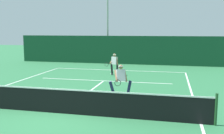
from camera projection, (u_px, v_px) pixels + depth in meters
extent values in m
plane|color=#2E7345|center=(60.00, 113.00, 9.90)|extent=(80.00, 80.00, 0.00)
cube|color=white|center=(118.00, 70.00, 20.47)|extent=(10.27, 0.10, 0.01)
cube|color=white|center=(201.00, 124.00, 8.75)|extent=(0.10, 21.92, 0.01)
cube|color=white|center=(104.00, 81.00, 16.22)|extent=(8.38, 0.10, 0.01)
cube|color=white|center=(87.00, 93.00, 12.98)|extent=(0.10, 6.40, 0.01)
cylinder|color=#1E4723|center=(216.00, 109.00, 8.57)|extent=(0.09, 0.09, 1.10)
cube|color=black|center=(60.00, 102.00, 9.83)|extent=(11.08, 0.02, 0.91)
cube|color=white|center=(59.00, 89.00, 9.76)|extent=(11.08, 0.03, 0.05)
cylinder|color=#1E234C|center=(129.00, 89.00, 12.30)|extent=(0.32, 0.24, 0.79)
cylinder|color=#1E234C|center=(112.00, 89.00, 12.14)|extent=(0.38, 0.27, 0.79)
ellipsoid|color=white|center=(129.00, 96.00, 12.35)|extent=(0.28, 0.21, 0.09)
ellipsoid|color=white|center=(112.00, 97.00, 12.19)|extent=(0.28, 0.21, 0.09)
cube|color=silver|center=(121.00, 75.00, 12.13)|extent=(0.51, 0.48, 0.58)
cylinder|color=#9E704C|center=(125.00, 76.00, 12.17)|extent=(0.23, 0.17, 0.61)
cylinder|color=#9E704C|center=(116.00, 76.00, 12.09)|extent=(0.27, 0.46, 0.52)
sphere|color=#9E704C|center=(121.00, 67.00, 12.07)|extent=(0.21, 0.21, 0.21)
cylinder|color=white|center=(121.00, 66.00, 12.06)|extent=(0.30, 0.30, 0.04)
cylinder|color=black|center=(116.00, 81.00, 11.86)|extent=(0.14, 0.25, 0.03)
torus|color=black|center=(118.00, 83.00, 11.53)|extent=(0.28, 0.14, 0.29)
cylinder|color=black|center=(117.00, 70.00, 18.13)|extent=(0.22, 0.19, 0.77)
cylinder|color=black|center=(112.00, 69.00, 18.38)|extent=(0.24, 0.20, 0.77)
ellipsoid|color=white|center=(117.00, 75.00, 18.18)|extent=(0.28, 0.20, 0.09)
ellipsoid|color=white|center=(112.00, 74.00, 18.43)|extent=(0.28, 0.20, 0.09)
cube|color=silver|center=(114.00, 61.00, 18.16)|extent=(0.46, 0.37, 0.55)
cylinder|color=#9E704C|center=(117.00, 61.00, 18.04)|extent=(0.22, 0.16, 0.59)
cylinder|color=#9E704C|center=(112.00, 61.00, 18.29)|extent=(0.27, 0.51, 0.44)
sphere|color=#9E704C|center=(114.00, 55.00, 18.11)|extent=(0.20, 0.20, 0.20)
cylinder|color=white|center=(114.00, 55.00, 18.10)|extent=(0.29, 0.29, 0.04)
cylinder|color=black|center=(109.00, 64.00, 18.14)|extent=(0.12, 0.25, 0.03)
torus|color=black|center=(106.00, 64.00, 17.86)|extent=(0.28, 0.13, 0.29)
sphere|color=#D1E033|center=(39.00, 88.00, 14.04)|extent=(0.07, 0.07, 0.07)
cube|color=#144329|center=(127.00, 50.00, 23.98)|extent=(21.15, 0.12, 2.62)
cylinder|color=#9EA39E|center=(108.00, 25.00, 24.89)|extent=(0.18, 0.18, 7.18)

